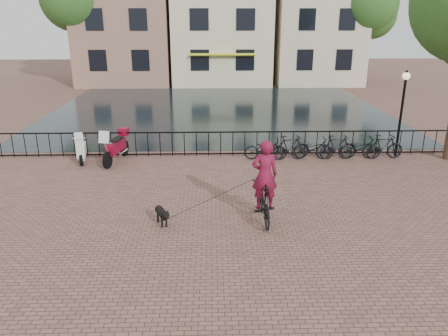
{
  "coord_description": "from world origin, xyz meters",
  "views": [
    {
      "loc": [
        -0.34,
        -9.33,
        5.54
      ],
      "look_at": [
        0.0,
        3.0,
        1.2
      ],
      "focal_mm": 35.0,
      "sensor_mm": 36.0,
      "label": 1
    }
  ],
  "objects_px": {
    "lamp_post": "(403,100)",
    "dog": "(162,215)",
    "cyclist": "(264,186)",
    "motorcycle": "(115,143)",
    "scooter": "(81,145)"
  },
  "relations": [
    {
      "from": "dog",
      "to": "scooter",
      "type": "bearing_deg",
      "value": 99.32
    },
    {
      "from": "lamp_post",
      "to": "dog",
      "type": "distance_m",
      "value": 10.93
    },
    {
      "from": "cyclist",
      "to": "motorcycle",
      "type": "relative_size",
      "value": 1.27
    },
    {
      "from": "dog",
      "to": "scooter",
      "type": "relative_size",
      "value": 0.57
    },
    {
      "from": "cyclist",
      "to": "motorcycle",
      "type": "bearing_deg",
      "value": -48.3
    },
    {
      "from": "scooter",
      "to": "lamp_post",
      "type": "bearing_deg",
      "value": -10.98
    },
    {
      "from": "motorcycle",
      "to": "scooter",
      "type": "bearing_deg",
      "value": -172.04
    },
    {
      "from": "lamp_post",
      "to": "dog",
      "type": "bearing_deg",
      "value": -146.69
    },
    {
      "from": "lamp_post",
      "to": "cyclist",
      "type": "bearing_deg",
      "value": -136.86
    },
    {
      "from": "motorcycle",
      "to": "scooter",
      "type": "height_order",
      "value": "motorcycle"
    },
    {
      "from": "dog",
      "to": "motorcycle",
      "type": "height_order",
      "value": "motorcycle"
    },
    {
      "from": "lamp_post",
      "to": "motorcycle",
      "type": "distance_m",
      "value": 11.48
    },
    {
      "from": "lamp_post",
      "to": "scooter",
      "type": "bearing_deg",
      "value": -179.14
    },
    {
      "from": "lamp_post",
      "to": "dog",
      "type": "height_order",
      "value": "lamp_post"
    },
    {
      "from": "lamp_post",
      "to": "cyclist",
      "type": "height_order",
      "value": "lamp_post"
    }
  ]
}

